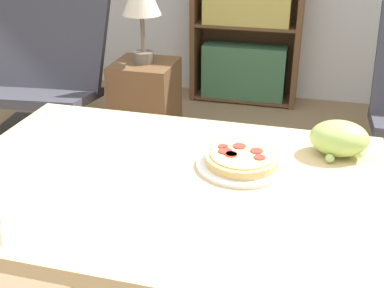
{
  "coord_description": "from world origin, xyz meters",
  "views": [
    {
      "loc": [
        0.34,
        -0.95,
        1.3
      ],
      "look_at": [
        0.08,
        0.04,
        0.8
      ],
      "focal_mm": 45.0,
      "sensor_mm": 36.0,
      "label": 1
    }
  ],
  "objects_px": {
    "lounge_chair_near": "(43,100)",
    "side_table": "(146,106)",
    "pizza_on_plate": "(242,161)",
    "grape_bunch": "(339,139)"
  },
  "relations": [
    {
      "from": "pizza_on_plate",
      "to": "side_table",
      "type": "bearing_deg",
      "value": 118.36
    },
    {
      "from": "pizza_on_plate",
      "to": "grape_bunch",
      "type": "bearing_deg",
      "value": 29.05
    },
    {
      "from": "pizza_on_plate",
      "to": "grape_bunch",
      "type": "relative_size",
      "value": 1.51
    },
    {
      "from": "lounge_chair_near",
      "to": "side_table",
      "type": "xyz_separation_m",
      "value": [
        0.6,
        0.11,
        -0.02
      ]
    },
    {
      "from": "pizza_on_plate",
      "to": "lounge_chair_near",
      "type": "bearing_deg",
      "value": 136.03
    },
    {
      "from": "pizza_on_plate",
      "to": "side_table",
      "type": "height_order",
      "value": "pizza_on_plate"
    },
    {
      "from": "grape_bunch",
      "to": "side_table",
      "type": "distance_m",
      "value": 1.74
    },
    {
      "from": "pizza_on_plate",
      "to": "lounge_chair_near",
      "type": "xyz_separation_m",
      "value": [
        -1.38,
        1.33,
        -0.47
      ]
    },
    {
      "from": "lounge_chair_near",
      "to": "side_table",
      "type": "distance_m",
      "value": 0.61
    },
    {
      "from": "grape_bunch",
      "to": "side_table",
      "type": "bearing_deg",
      "value": 127.25
    }
  ]
}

